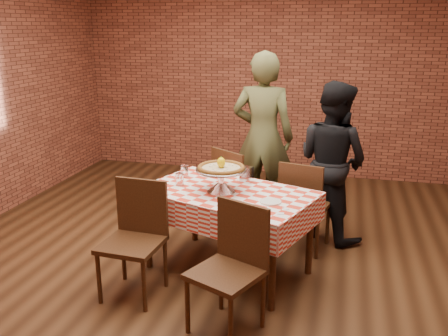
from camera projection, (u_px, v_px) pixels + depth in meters
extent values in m
plane|color=black|center=(215.00, 262.00, 4.53)|extent=(6.00, 6.00, 0.00)
plane|color=brown|center=(269.00, 75.00, 6.91)|extent=(5.50, 0.00, 5.50)
cube|color=#412612|center=(228.00, 232.00, 4.28)|extent=(1.63, 1.28, 0.75)
cylinder|color=#C4B18B|center=(221.00, 168.00, 4.11)|extent=(0.41, 0.41, 0.03)
ellipsoid|color=yellow|center=(221.00, 162.00, 4.09)|extent=(0.07, 0.07, 0.09)
cylinder|color=white|center=(180.00, 179.00, 4.30)|extent=(0.09, 0.09, 0.11)
cylinder|color=white|center=(185.00, 171.00, 4.55)|extent=(0.09, 0.09, 0.11)
cylinder|color=white|center=(271.00, 202.00, 3.90)|extent=(0.22, 0.22, 0.01)
cube|color=white|center=(281.00, 213.00, 3.66)|extent=(0.05, 0.04, 0.00)
cube|color=white|center=(286.00, 209.00, 3.76)|extent=(0.06, 0.06, 0.00)
cube|color=silver|center=(247.00, 174.00, 4.38)|extent=(0.12, 0.11, 0.15)
imported|color=brown|center=(263.00, 137.00, 5.34)|extent=(0.70, 0.47, 1.88)
imported|color=black|center=(332.00, 161.00, 4.88)|extent=(1.00, 0.96, 1.62)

